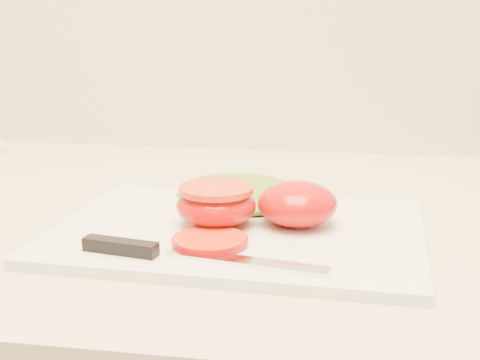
# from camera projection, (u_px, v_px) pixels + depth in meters

# --- Properties ---
(cutting_board) EXTENTS (0.36, 0.27, 0.01)m
(cutting_board) POSITION_uv_depth(u_px,v_px,m) (238.00, 232.00, 0.65)
(cutting_board) COLOR white
(cutting_board) RESTS_ON counter
(tomato_half_dome) EXTENTS (0.08, 0.08, 0.04)m
(tomato_half_dome) POSITION_uv_depth(u_px,v_px,m) (297.00, 204.00, 0.65)
(tomato_half_dome) COLOR red
(tomato_half_dome) RESTS_ON cutting_board
(tomato_half_cut) EXTENTS (0.08, 0.08, 0.04)m
(tomato_half_cut) POSITION_uv_depth(u_px,v_px,m) (216.00, 204.00, 0.65)
(tomato_half_cut) COLOR red
(tomato_half_cut) RESTS_ON cutting_board
(tomato_slice_0) EXTENTS (0.07, 0.07, 0.01)m
(tomato_slice_0) POSITION_uv_depth(u_px,v_px,m) (210.00, 241.00, 0.60)
(tomato_slice_0) COLOR #E9551F
(tomato_slice_0) RESTS_ON cutting_board
(lettuce_leaf_0) EXTENTS (0.15, 0.11, 0.03)m
(lettuce_leaf_0) POSITION_uv_depth(u_px,v_px,m) (240.00, 194.00, 0.72)
(lettuce_leaf_0) COLOR olive
(lettuce_leaf_0) RESTS_ON cutting_board
(knife) EXTENTS (0.22, 0.04, 0.01)m
(knife) POSITION_uv_depth(u_px,v_px,m) (169.00, 252.00, 0.57)
(knife) COLOR silver
(knife) RESTS_ON cutting_board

